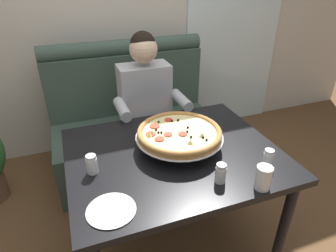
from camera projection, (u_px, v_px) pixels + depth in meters
ground_plane at (173, 239)px, 2.03m from camera, size 16.00×16.00×0.00m
back_wall_with_window at (113, 2)px, 2.60m from camera, size 6.00×0.12×2.80m
booth_bench at (135, 127)px, 2.62m from camera, size 1.42×0.78×1.13m
dining_table at (173, 164)px, 1.71m from camera, size 1.20×0.97×0.74m
diner_main at (149, 107)px, 2.27m from camera, size 0.54×0.64×1.27m
pizza at (179, 133)px, 1.67m from camera, size 0.51×0.51×0.13m
shaker_pepper_flakes at (221, 174)px, 1.42m from camera, size 0.05×0.05×0.10m
shaker_oregano at (92, 165)px, 1.48m from camera, size 0.06×0.06×0.10m
shaker_parmesan at (268, 159)px, 1.53m from camera, size 0.05×0.05×0.10m
plate_near_left at (111, 209)px, 1.26m from camera, size 0.22×0.22×0.02m
drinking_glass at (263, 179)px, 1.37m from camera, size 0.08×0.08×0.12m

